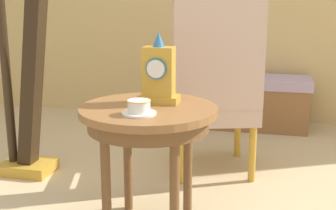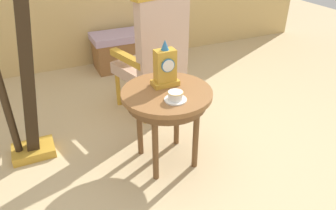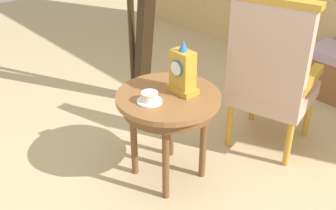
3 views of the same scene
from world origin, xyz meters
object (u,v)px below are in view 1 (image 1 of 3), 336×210
object	(u,v)px
teacup_left	(139,108)
mantel_clock	(159,75)
armchair	(215,83)
window_bench	(250,102)
harp	(25,64)
side_table	(149,123)

from	to	relation	value
teacup_left	mantel_clock	size ratio (longest dim) A/B	0.45
armchair	window_bench	size ratio (longest dim) A/B	1.15
harp	window_bench	bearing A→B (deg)	46.82
harp	window_bench	world-z (taller)	harp
teacup_left	armchair	xyz separation A→B (m)	(0.22, 0.87, -0.04)
side_table	armchair	size ratio (longest dim) A/B	0.56
side_table	harp	bearing A→B (deg)	151.25
mantel_clock	window_bench	xyz separation A→B (m)	(0.35, 1.79, -0.52)
mantel_clock	harp	size ratio (longest dim) A/B	0.19
window_bench	teacup_left	bearing A→B (deg)	-100.72
side_table	armchair	bearing A→B (deg)	73.66
side_table	window_bench	bearing A→B (deg)	78.54
armchair	side_table	bearing A→B (deg)	-106.34
harp	side_table	bearing A→B (deg)	-28.75
side_table	teacup_left	bearing A→B (deg)	-90.87
side_table	armchair	xyz separation A→B (m)	(0.21, 0.73, 0.06)
teacup_left	armchair	world-z (taller)	armchair
armchair	window_bench	world-z (taller)	armchair
mantel_clock	teacup_left	bearing A→B (deg)	-97.32
teacup_left	harp	xyz separation A→B (m)	(-0.91, 0.64, 0.06)
teacup_left	window_bench	xyz separation A→B (m)	(0.38, 2.02, -0.41)
mantel_clock	armchair	size ratio (longest dim) A/B	0.29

